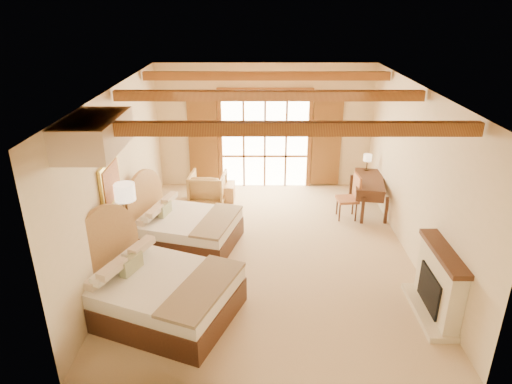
{
  "coord_description": "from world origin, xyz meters",
  "views": [
    {
      "loc": [
        -0.21,
        -7.95,
        4.62
      ],
      "look_at": [
        -0.22,
        0.2,
        1.17
      ],
      "focal_mm": 32.0,
      "sensor_mm": 36.0,
      "label": 1
    }
  ],
  "objects_px": {
    "armchair": "(208,188)",
    "bed_far": "(180,226)",
    "nightstand": "(129,269)",
    "bed_near": "(151,290)",
    "desk": "(368,194)"
  },
  "relations": [
    {
      "from": "desk",
      "to": "nightstand",
      "type": "bearing_deg",
      "value": -137.73
    },
    {
      "from": "bed_far",
      "to": "armchair",
      "type": "height_order",
      "value": "bed_far"
    },
    {
      "from": "bed_far",
      "to": "nightstand",
      "type": "distance_m",
      "value": 1.57
    },
    {
      "from": "bed_near",
      "to": "desk",
      "type": "xyz_separation_m",
      "value": [
        4.26,
        3.87,
        -0.01
      ]
    },
    {
      "from": "bed_far",
      "to": "armchair",
      "type": "xyz_separation_m",
      "value": [
        0.37,
        2.02,
        0.0
      ]
    },
    {
      "from": "nightstand",
      "to": "armchair",
      "type": "relative_size",
      "value": 0.64
    },
    {
      "from": "armchair",
      "to": "bed_far",
      "type": "bearing_deg",
      "value": 84.79
    },
    {
      "from": "bed_near",
      "to": "bed_far",
      "type": "height_order",
      "value": "bed_near"
    },
    {
      "from": "bed_far",
      "to": "nightstand",
      "type": "relative_size",
      "value": 4.21
    },
    {
      "from": "armchair",
      "to": "desk",
      "type": "distance_m",
      "value": 3.82
    },
    {
      "from": "bed_far",
      "to": "nightstand",
      "type": "height_order",
      "value": "bed_far"
    },
    {
      "from": "nightstand",
      "to": "desk",
      "type": "height_order",
      "value": "desk"
    },
    {
      "from": "nightstand",
      "to": "bed_near",
      "type": "bearing_deg",
      "value": -55.15
    },
    {
      "from": "bed_far",
      "to": "armchair",
      "type": "distance_m",
      "value": 2.06
    },
    {
      "from": "armchair",
      "to": "desk",
      "type": "relative_size",
      "value": 0.55
    }
  ]
}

